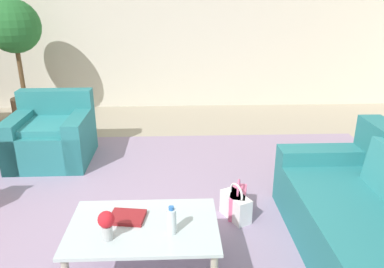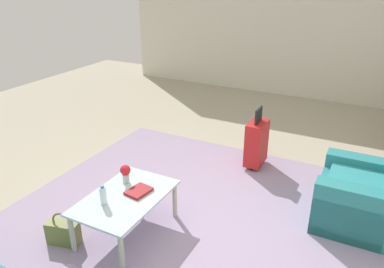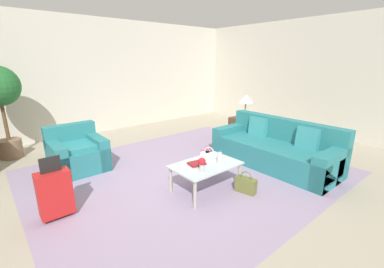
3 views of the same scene
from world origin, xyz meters
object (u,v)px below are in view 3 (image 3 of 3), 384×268
object	(u,v)px
couch	(276,149)
coffee_table_book	(197,164)
handbag_pink	(208,156)
coffee_table	(206,167)
armchair	(77,154)
water_bottle	(220,157)
handbag_white	(209,158)
side_table	(244,127)
suitcase_red	(55,193)
flower_vase	(202,163)
table_lamp	(246,99)
handbag_olive	(246,185)

from	to	relation	value
couch	coffee_table_book	bearing A→B (deg)	174.65
coffee_table_book	handbag_pink	distance (m)	1.22
coffee_table	handbag_pink	distance (m)	1.17
armchair	water_bottle	xyz separation A→B (m)	(1.50, -2.27, 0.24)
water_bottle	handbag_white	size ratio (longest dim) A/B	0.57
side_table	suitcase_red	bearing A→B (deg)	-170.54
flower_vase	handbag_pink	distance (m)	1.47
side_table	table_lamp	distance (m)	0.75
handbag_white	armchair	bearing A→B (deg)	145.32
couch	suitcase_red	size ratio (longest dim) A/B	2.83
handbag_olive	handbag_pink	distance (m)	1.33
coffee_table_book	table_lamp	xyz separation A→B (m)	(2.92, 1.42, 0.56)
couch	handbag_olive	distance (m)	1.43
flower_vase	suitcase_red	distance (m)	1.98
coffee_table	coffee_table_book	distance (m)	0.16
side_table	handbag_white	bearing A→B (deg)	-159.29
coffee_table_book	suitcase_red	xyz separation A→B (m)	(-1.88, 0.62, -0.10)
water_bottle	coffee_table_book	xyz separation A→B (m)	(-0.32, 0.18, -0.08)
couch	coffee_table_book	xyz separation A→B (m)	(-1.92, 0.18, 0.16)
couch	water_bottle	xyz separation A→B (m)	(-1.60, -0.00, 0.24)
table_lamp	handbag_olive	size ratio (longest dim) A/B	1.71
coffee_table	couch	bearing A→B (deg)	-3.18
water_bottle	table_lamp	bearing A→B (deg)	31.61
coffee_table_book	coffee_table	bearing A→B (deg)	-25.20
armchair	handbag_white	bearing A→B (deg)	-34.68
handbag_white	handbag_pink	bearing A→B (deg)	66.48
couch	handbag_pink	distance (m)	1.36
flower_vase	handbag_pink	bearing A→B (deg)	43.06
armchair	suitcase_red	bearing A→B (deg)	-115.50
armchair	coffee_table_book	xyz separation A→B (m)	(1.18, -2.09, 0.17)
handbag_pink	suitcase_red	bearing A→B (deg)	-177.82
side_table	handbag_pink	size ratio (longest dim) A/B	1.73
water_bottle	handbag_pink	world-z (taller)	water_bottle
flower_vase	suitcase_red	world-z (taller)	suitcase_red
flower_vase	side_table	world-z (taller)	flower_vase
water_bottle	handbag_olive	xyz separation A→B (m)	(0.22, -0.37, -0.41)
armchair	flower_vase	xyz separation A→B (m)	(1.08, -2.32, 0.27)
water_bottle	table_lamp	xyz separation A→B (m)	(2.60, 1.60, 0.48)
coffee_table	handbag_olive	world-z (taller)	coffee_table
flower_vase	side_table	size ratio (longest dim) A/B	0.33
water_bottle	flower_vase	distance (m)	0.42
suitcase_red	handbag_olive	distance (m)	2.70
armchair	handbag_white	distance (m)	2.52
couch	handbag_olive	bearing A→B (deg)	-165.09
couch	coffee_table	xyz separation A→B (m)	(-1.80, 0.10, 0.09)
coffee_table	handbag_olive	bearing A→B (deg)	-47.68
coffee_table_book	handbag_olive	distance (m)	0.84
side_table	handbag_olive	distance (m)	3.09
coffee_table_book	handbag_olive	world-z (taller)	coffee_table_book
armchair	coffee_table_book	size ratio (longest dim) A/B	3.77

